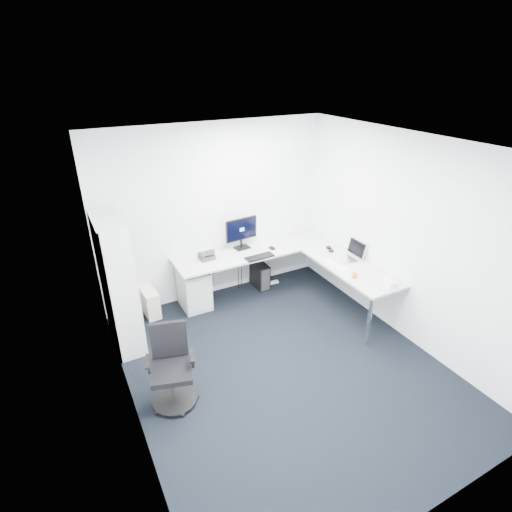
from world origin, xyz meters
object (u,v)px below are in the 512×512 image
task_chair (171,369)px  laptop (345,251)px  monitor (242,233)px  bookshelf (118,284)px  l_desk (268,280)px

task_chair → laptop: bearing=30.5°
monitor → laptop: (1.17, -1.06, -0.12)m
bookshelf → task_chair: bearing=-80.1°
l_desk → task_chair: task_chair is taller
l_desk → monitor: (-0.21, 0.49, 0.65)m
l_desk → bookshelf: (-2.17, 0.05, 0.50)m
task_chair → l_desk: bearing=50.3°
task_chair → monitor: (1.73, 1.80, 0.57)m
bookshelf → monitor: bookshelf is taller
task_chair → monitor: 2.56m
l_desk → monitor: bearing=113.1°
task_chair → laptop: laptop is taller
monitor → task_chair: bearing=-139.0°
bookshelf → task_chair: 1.45m
task_chair → monitor: bearing=62.3°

